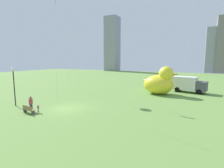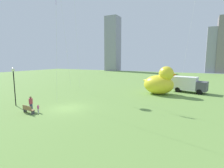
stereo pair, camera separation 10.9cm
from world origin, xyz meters
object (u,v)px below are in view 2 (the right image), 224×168
object	(u,v)px
box_truck	(188,84)
person_child	(38,108)
giant_inflatable_duck	(160,82)
person_adult	(31,103)
park_bench	(28,109)
lamppost	(14,79)

from	to	relation	value
box_truck	person_child	bearing A→B (deg)	-124.27
box_truck	giant_inflatable_duck	bearing A→B (deg)	-135.68
person_adult	box_truck	xyz separation A→B (m)	(15.66, 21.06, 0.48)
giant_inflatable_duck	box_truck	world-z (taller)	giant_inflatable_duck
park_bench	box_truck	world-z (taller)	box_truck
lamppost	box_truck	bearing A→B (deg)	46.33
lamppost	giant_inflatable_duck	bearing A→B (deg)	46.87
park_bench	person_child	xyz separation A→B (m)	(0.76, 0.72, 0.04)
lamppost	person_adult	bearing A→B (deg)	-9.88
box_truck	park_bench	bearing A→B (deg)	-124.75
person_child	box_truck	world-z (taller)	box_truck
giant_inflatable_duck	lamppost	distance (m)	22.21
lamppost	box_truck	xyz separation A→B (m)	(19.47, 20.40, -2.10)
person_adult	person_child	size ratio (longest dim) A/B	1.87
giant_inflatable_duck	lamppost	size ratio (longest dim) A/B	1.20
person_child	lamppost	size ratio (longest dim) A/B	0.19
giant_inflatable_duck	box_truck	xyz separation A→B (m)	(4.33, 4.23, -0.62)
giant_inflatable_duck	box_truck	size ratio (longest dim) A/B	0.94
person_adult	lamppost	size ratio (longest dim) A/B	0.36
person_adult	box_truck	bearing A→B (deg)	53.36
person_adult	person_child	world-z (taller)	person_adult
person_child	person_adult	bearing A→B (deg)	176.93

